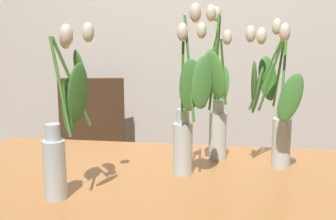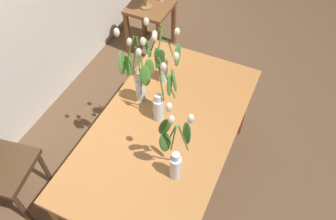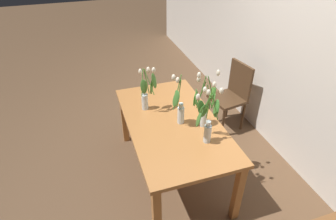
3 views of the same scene
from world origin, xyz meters
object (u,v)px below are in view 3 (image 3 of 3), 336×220
Objects in this scene: tulip_vase_3 at (204,106)px; dining_chair at (233,93)px; tulip_vase_0 at (179,108)px; tulip_vase_1 at (147,93)px; dining_table at (172,128)px; tulip_vase_2 at (207,121)px.

dining_chair is at bearing 134.10° from tulip_vase_3.
tulip_vase_0 is 1.11× the size of tulip_vase_1.
dining_table is 2.74× the size of tulip_vase_3.
tulip_vase_3 is at bearing 68.33° from tulip_vase_0.
tulip_vase_0 is 0.42m from tulip_vase_1.
tulip_vase_2 is (0.30, 0.15, 0.03)m from tulip_vase_0.
tulip_vase_3 is 0.63× the size of dining_chair.
tulip_vase_0 is at bearing 37.76° from dining_table.
dining_table is at bearing -59.73° from dining_chair.
tulip_vase_3 is 1.20m from dining_chair.
tulip_vase_3 reaches higher than tulip_vase_0.
tulip_vase_0 is 1.08× the size of tulip_vase_2.
tulip_vase_1 is 0.89× the size of tulip_vase_3.
dining_chair is at bearing 138.57° from tulip_vase_2.
dining_chair is at bearing 120.27° from dining_table.
dining_table is 0.29m from tulip_vase_0.
tulip_vase_0 is at bearing 34.82° from tulip_vase_1.
tulip_vase_2 is 0.92× the size of tulip_vase_3.
tulip_vase_0 is 0.34m from tulip_vase_2.
tulip_vase_3 reaches higher than tulip_vase_2.
tulip_vase_2 is (0.36, 0.20, 0.31)m from dining_table.
tulip_vase_0 reaches higher than dining_chair.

